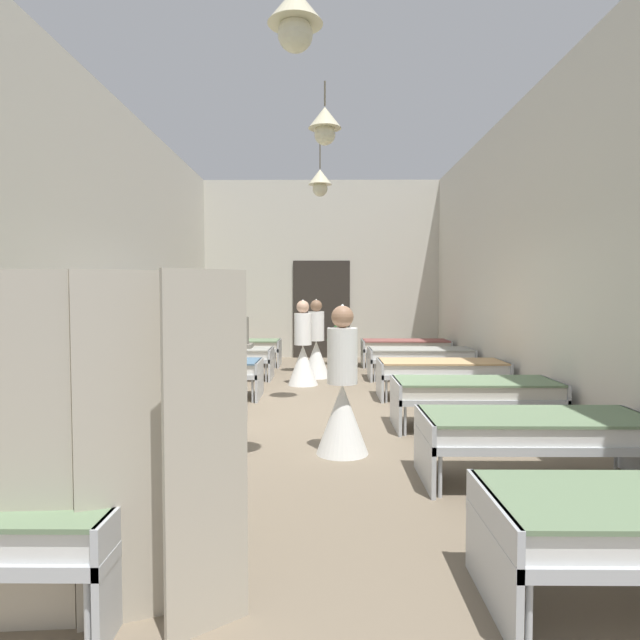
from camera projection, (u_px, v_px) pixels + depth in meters
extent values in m
cube|color=#7A6B56|center=(319.00, 415.00, 7.44)|extent=(6.39, 13.16, 0.10)
cube|color=beige|center=(322.00, 269.00, 13.70)|extent=(6.19, 0.20, 4.38)
cube|color=beige|center=(95.00, 249.00, 7.36)|extent=(0.20, 12.56, 4.38)
cube|color=beige|center=(544.00, 248.00, 7.31)|extent=(0.20, 12.56, 4.38)
cube|color=#2D2823|center=(321.00, 309.00, 13.63)|extent=(1.40, 0.06, 2.40)
cone|color=beige|center=(295.00, 6.00, 4.33)|extent=(0.44, 0.44, 0.28)
sphere|color=beige|center=(295.00, 34.00, 4.34)|extent=(0.28, 0.28, 0.28)
cylinder|color=brown|center=(325.00, 94.00, 7.23)|extent=(0.02, 0.02, 0.32)
cone|color=beige|center=(325.00, 118.00, 7.25)|extent=(0.44, 0.44, 0.28)
sphere|color=beige|center=(325.00, 134.00, 7.26)|extent=(0.28, 0.28, 0.28)
cylinder|color=brown|center=(320.00, 156.00, 10.16)|extent=(0.02, 0.02, 0.48)
cone|color=beige|center=(320.00, 177.00, 10.18)|extent=(0.44, 0.44, 0.28)
sphere|color=beige|center=(320.00, 189.00, 10.19)|extent=(0.28, 0.28, 0.28)
cylinder|color=#B7BCC1|center=(88.00, 614.00, 2.43)|extent=(0.03, 0.03, 0.34)
cylinder|color=#B7BCC1|center=(142.00, 541.00, 3.15)|extent=(0.03, 0.03, 0.34)
cube|color=#B7BCC1|center=(129.00, 550.00, 2.79)|extent=(0.04, 0.84, 0.57)
cylinder|color=#B7BCC1|center=(529.00, 616.00, 2.42)|extent=(0.03, 0.03, 0.34)
cylinder|color=#B7BCC1|center=(482.00, 542.00, 3.14)|extent=(0.03, 0.03, 0.34)
cube|color=#B7BCC1|center=(491.00, 552.00, 2.77)|extent=(0.04, 0.84, 0.57)
cylinder|color=#B7BCC1|center=(19.00, 449.00, 5.02)|extent=(0.03, 0.03, 0.34)
cylinder|color=#B7BCC1|center=(190.00, 475.00, 4.29)|extent=(0.03, 0.03, 0.34)
cylinder|color=#B7BCC1|center=(209.00, 449.00, 5.01)|extent=(0.03, 0.03, 0.34)
cube|color=#B7BCC1|center=(97.00, 437.00, 4.65)|extent=(1.90, 0.84, 0.07)
cube|color=#B7BCC1|center=(207.00, 448.00, 4.65)|extent=(0.04, 0.84, 0.57)
cube|color=white|center=(97.00, 425.00, 4.64)|extent=(1.82, 0.78, 0.14)
cube|color=slate|center=(97.00, 415.00, 4.64)|extent=(1.86, 0.82, 0.02)
cylinder|color=#B7BCC1|center=(440.00, 476.00, 4.28)|extent=(0.03, 0.03, 0.34)
cylinder|color=#B7BCC1|center=(424.00, 450.00, 5.00)|extent=(0.03, 0.03, 0.34)
cylinder|color=#B7BCC1|center=(616.00, 450.00, 4.98)|extent=(0.03, 0.03, 0.34)
cube|color=#B7BCC1|center=(535.00, 438.00, 4.62)|extent=(1.90, 0.84, 0.07)
cube|color=#B7BCC1|center=(424.00, 448.00, 4.63)|extent=(0.04, 0.84, 0.57)
cube|color=white|center=(535.00, 426.00, 4.61)|extent=(1.82, 0.78, 0.14)
cube|color=slate|center=(536.00, 416.00, 4.61)|extent=(1.86, 0.82, 0.02)
cylinder|color=#B7BCC1|center=(76.00, 420.00, 6.16)|extent=(0.03, 0.03, 0.34)
cylinder|color=#B7BCC1|center=(102.00, 407.00, 6.88)|extent=(0.03, 0.03, 0.34)
cylinder|color=#B7BCC1|center=(231.00, 420.00, 6.15)|extent=(0.03, 0.03, 0.34)
cylinder|color=#B7BCC1|center=(240.00, 407.00, 6.87)|extent=(0.03, 0.03, 0.34)
cube|color=#B7BCC1|center=(162.00, 396.00, 6.51)|extent=(1.90, 0.84, 0.07)
cube|color=#B7BCC1|center=(84.00, 403.00, 6.52)|extent=(0.04, 0.84, 0.57)
cube|color=#B7BCC1|center=(241.00, 404.00, 6.50)|extent=(0.04, 0.84, 0.57)
cube|color=silver|center=(162.00, 387.00, 6.50)|extent=(1.82, 0.78, 0.14)
cube|color=#9E9E93|center=(162.00, 380.00, 6.50)|extent=(1.86, 0.82, 0.02)
cylinder|color=#B7BCC1|center=(405.00, 421.00, 6.13)|extent=(0.03, 0.03, 0.34)
cylinder|color=#B7BCC1|center=(397.00, 407.00, 6.85)|extent=(0.03, 0.03, 0.34)
cylinder|color=#B7BCC1|center=(562.00, 421.00, 6.12)|extent=(0.03, 0.03, 0.34)
cylinder|color=#B7BCC1|center=(537.00, 408.00, 6.84)|extent=(0.03, 0.03, 0.34)
cube|color=#B7BCC1|center=(475.00, 397.00, 6.48)|extent=(1.90, 0.84, 0.07)
cube|color=#B7BCC1|center=(396.00, 404.00, 6.49)|extent=(0.04, 0.84, 0.57)
cube|color=#B7BCC1|center=(554.00, 404.00, 6.47)|extent=(0.04, 0.84, 0.57)
cube|color=silver|center=(475.00, 388.00, 6.47)|extent=(1.82, 0.78, 0.14)
cube|color=slate|center=(475.00, 381.00, 6.47)|extent=(1.86, 0.82, 0.02)
cylinder|color=#B7BCC1|center=(133.00, 391.00, 8.02)|extent=(0.03, 0.03, 0.34)
cylinder|color=#B7BCC1|center=(149.00, 383.00, 8.74)|extent=(0.03, 0.03, 0.34)
cylinder|color=#B7BCC1|center=(252.00, 391.00, 8.01)|extent=(0.03, 0.03, 0.34)
cylinder|color=#B7BCC1|center=(258.00, 383.00, 8.72)|extent=(0.03, 0.03, 0.34)
cube|color=#B7BCC1|center=(198.00, 373.00, 8.36)|extent=(1.90, 0.84, 0.07)
cube|color=#B7BCC1|center=(137.00, 379.00, 8.37)|extent=(0.04, 0.84, 0.57)
cube|color=#B7BCC1|center=(259.00, 379.00, 8.36)|extent=(0.04, 0.84, 0.57)
cube|color=white|center=(198.00, 367.00, 8.36)|extent=(1.82, 0.78, 0.14)
cube|color=slate|center=(198.00, 361.00, 8.35)|extent=(1.86, 0.82, 0.02)
cylinder|color=#B7BCC1|center=(386.00, 391.00, 7.99)|extent=(0.03, 0.03, 0.34)
cylinder|color=#B7BCC1|center=(381.00, 383.00, 8.71)|extent=(0.03, 0.03, 0.34)
cylinder|color=#B7BCC1|center=(506.00, 391.00, 7.98)|extent=(0.03, 0.03, 0.34)
cylinder|color=#B7BCC1|center=(491.00, 383.00, 8.69)|extent=(0.03, 0.03, 0.34)
cube|color=#B7BCC1|center=(441.00, 374.00, 8.33)|extent=(1.90, 0.84, 0.07)
cube|color=#B7BCC1|center=(380.00, 379.00, 8.34)|extent=(0.04, 0.84, 0.57)
cube|color=#B7BCC1|center=(503.00, 380.00, 8.33)|extent=(0.04, 0.84, 0.57)
cube|color=white|center=(441.00, 367.00, 8.33)|extent=(1.82, 0.78, 0.14)
cube|color=tan|center=(441.00, 361.00, 8.32)|extent=(1.86, 0.82, 0.02)
cylinder|color=#B7BCC1|center=(169.00, 373.00, 9.88)|extent=(0.03, 0.03, 0.34)
cylinder|color=#B7BCC1|center=(180.00, 367.00, 10.60)|extent=(0.03, 0.03, 0.34)
cylinder|color=#B7BCC1|center=(266.00, 373.00, 9.86)|extent=(0.03, 0.03, 0.34)
cylinder|color=#B7BCC1|center=(270.00, 367.00, 10.58)|extent=(0.03, 0.03, 0.34)
cube|color=#B7BCC1|center=(221.00, 359.00, 10.22)|extent=(1.90, 0.84, 0.07)
cube|color=#B7BCC1|center=(171.00, 364.00, 10.23)|extent=(0.04, 0.84, 0.57)
cube|color=#B7BCC1|center=(271.00, 364.00, 10.22)|extent=(0.04, 0.84, 0.57)
cube|color=white|center=(221.00, 353.00, 10.21)|extent=(1.82, 0.78, 0.14)
cube|color=#9E9E93|center=(221.00, 349.00, 10.21)|extent=(1.86, 0.82, 0.02)
cylinder|color=#B7BCC1|center=(375.00, 373.00, 9.85)|extent=(0.03, 0.03, 0.34)
cylinder|color=#B7BCC1|center=(371.00, 367.00, 10.57)|extent=(0.03, 0.03, 0.34)
cylinder|color=#B7BCC1|center=(472.00, 373.00, 9.83)|extent=(0.03, 0.03, 0.34)
cylinder|color=#B7BCC1|center=(462.00, 368.00, 10.55)|extent=(0.03, 0.03, 0.34)
cube|color=#B7BCC1|center=(420.00, 359.00, 10.19)|extent=(1.90, 0.84, 0.07)
cube|color=#B7BCC1|center=(370.00, 364.00, 10.20)|extent=(0.04, 0.84, 0.57)
cube|color=#B7BCC1|center=(470.00, 364.00, 10.19)|extent=(0.04, 0.84, 0.57)
cube|color=white|center=(420.00, 353.00, 10.18)|extent=(1.82, 0.78, 0.14)
cube|color=#9E9E93|center=(420.00, 349.00, 10.18)|extent=(1.86, 0.82, 0.02)
cylinder|color=#B7BCC1|center=(194.00, 360.00, 11.73)|extent=(0.03, 0.03, 0.34)
cylinder|color=#B7BCC1|center=(201.00, 356.00, 12.45)|extent=(0.03, 0.03, 0.34)
cylinder|color=#B7BCC1|center=(275.00, 360.00, 11.72)|extent=(0.03, 0.03, 0.34)
cylinder|color=#B7BCC1|center=(278.00, 356.00, 12.44)|extent=(0.03, 0.03, 0.34)
cube|color=#B7BCC1|center=(237.00, 349.00, 12.08)|extent=(1.90, 0.84, 0.07)
cube|color=#B7BCC1|center=(195.00, 353.00, 12.09)|extent=(0.04, 0.84, 0.57)
cube|color=#B7BCC1|center=(279.00, 353.00, 12.07)|extent=(0.04, 0.84, 0.57)
cube|color=silver|center=(237.00, 344.00, 12.07)|extent=(1.82, 0.78, 0.14)
cube|color=slate|center=(237.00, 340.00, 12.07)|extent=(1.86, 0.82, 0.02)
cylinder|color=#B7BCC1|center=(367.00, 360.00, 11.70)|extent=(0.03, 0.03, 0.34)
cylinder|color=#B7BCC1|center=(364.00, 356.00, 12.42)|extent=(0.03, 0.03, 0.34)
cylinder|color=#B7BCC1|center=(449.00, 360.00, 11.69)|extent=(0.03, 0.03, 0.34)
cylinder|color=#B7BCC1|center=(441.00, 356.00, 12.41)|extent=(0.03, 0.03, 0.34)
cube|color=#B7BCC1|center=(405.00, 349.00, 12.05)|extent=(1.90, 0.84, 0.07)
cube|color=#B7BCC1|center=(363.00, 353.00, 12.06)|extent=(0.04, 0.84, 0.57)
cube|color=#B7BCC1|center=(448.00, 353.00, 12.04)|extent=(0.04, 0.84, 0.57)
cube|color=silver|center=(405.00, 344.00, 12.04)|extent=(1.82, 0.78, 0.14)
cube|color=#8C4C47|center=(405.00, 340.00, 12.04)|extent=(1.86, 0.82, 0.02)
cone|color=white|center=(303.00, 365.00, 9.55)|extent=(0.52, 0.52, 0.70)
cylinder|color=white|center=(303.00, 329.00, 9.52)|extent=(0.30, 0.30, 0.55)
sphere|color=tan|center=(303.00, 307.00, 9.50)|extent=(0.22, 0.22, 0.22)
cone|color=white|center=(303.00, 302.00, 9.50)|extent=(0.18, 0.18, 0.10)
cone|color=white|center=(342.00, 419.00, 5.45)|extent=(0.52, 0.52, 0.70)
cylinder|color=white|center=(342.00, 356.00, 5.42)|extent=(0.30, 0.30, 0.55)
sphere|color=#A87A5B|center=(342.00, 317.00, 5.40)|extent=(0.22, 0.22, 0.22)
cone|color=white|center=(342.00, 309.00, 5.40)|extent=(0.18, 0.18, 0.10)
cone|color=white|center=(316.00, 359.00, 10.39)|extent=(0.52, 0.52, 0.70)
cylinder|color=white|center=(316.00, 326.00, 10.36)|extent=(0.30, 0.30, 0.55)
sphere|color=#846047|center=(316.00, 306.00, 10.34)|extent=(0.22, 0.22, 0.22)
cone|color=white|center=(316.00, 302.00, 10.33)|extent=(0.18, 0.18, 0.10)
cylinder|color=slate|center=(240.00, 332.00, 10.25)|extent=(0.32, 0.32, 0.58)
cube|color=slate|center=(240.00, 346.00, 10.26)|extent=(0.44, 0.44, 0.08)
sphere|color=beige|center=(240.00, 311.00, 10.23)|extent=(0.22, 0.22, 0.22)
cylinder|color=brown|center=(341.00, 357.00, 12.36)|extent=(0.31, 0.31, 0.34)
cylinder|color=brown|center=(341.00, 345.00, 12.34)|extent=(0.06, 0.06, 0.20)
cone|color=#2D6633|center=(341.00, 327.00, 12.32)|extent=(0.65, 0.65, 0.59)
cube|color=#BCB29E|center=(27.00, 452.00, 2.57)|extent=(0.42, 0.06, 1.70)
cube|color=#BCB29E|center=(121.00, 448.00, 2.62)|extent=(0.40, 0.18, 1.70)
cube|color=#BCB29E|center=(207.00, 452.00, 2.56)|extent=(0.35, 0.29, 1.70)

